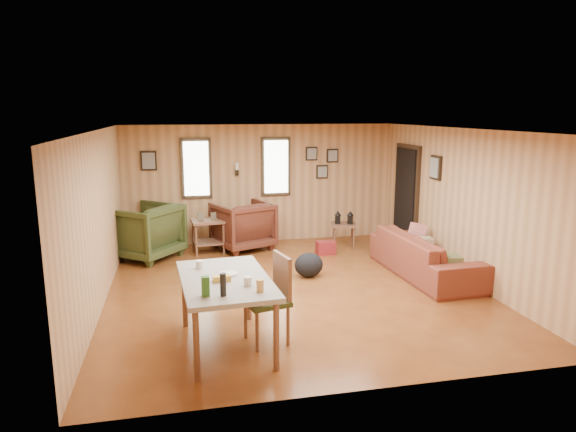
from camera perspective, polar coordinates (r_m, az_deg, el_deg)
name	(u,v)px	position (r m, az deg, el deg)	size (l,w,h in m)	color
room	(300,207)	(7.91, 1.39, 0.97)	(5.54, 6.04, 2.44)	brown
sofa	(425,248)	(8.69, 15.01, -3.47)	(2.36, 0.69, 0.92)	brown
recliner_brown	(243,223)	(10.04, -5.06, -0.79)	(1.00, 0.94, 1.03)	#522518
recliner_green	(145,229)	(9.71, -15.60, -1.39)	(1.07, 1.00, 1.10)	#37411D
end_table	(208,230)	(9.89, -8.87, -1.54)	(0.66, 0.61, 0.78)	brown
side_table	(344,223)	(10.13, 6.22, -0.75)	(0.56, 0.56, 0.75)	brown
cooler	(326,248)	(9.76, 4.21, -3.53)	(0.35, 0.25, 0.24)	maroon
backpack	(309,265)	(8.39, 2.32, -5.46)	(0.57, 0.51, 0.40)	black
sofa_pillows	(432,247)	(8.66, 15.74, -3.32)	(0.61, 1.69, 0.34)	brown
dining_table	(225,284)	(5.85, -6.98, -7.56)	(1.07, 1.68, 1.06)	gray
dining_chair	(273,294)	(6.02, -1.72, -8.62)	(0.56, 0.56, 1.04)	#37411D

